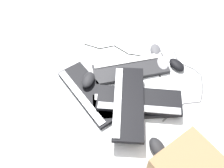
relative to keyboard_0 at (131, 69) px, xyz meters
name	(u,v)px	position (x,y,z in m)	size (l,w,h in m)	color
ground_plane	(112,98)	(-0.22, 0.04, -0.01)	(3.20, 3.20, 0.00)	white
keyboard_0	(131,69)	(0.00, 0.00, 0.00)	(0.35, 0.45, 0.03)	#232326
keyboard_1	(89,93)	(-0.24, 0.17, 0.00)	(0.38, 0.44, 0.03)	black
keyboard_2	(135,105)	(-0.24, -0.09, 0.00)	(0.30, 0.46, 0.03)	black
keyboard_3	(139,101)	(-0.23, -0.11, 0.03)	(0.24, 0.46, 0.03)	black
keyboard_4	(128,102)	(-0.27, -0.06, 0.06)	(0.46, 0.25, 0.03)	black
mouse_0	(88,80)	(-0.18, 0.20, 0.04)	(0.11, 0.07, 0.04)	black
mouse_1	(158,148)	(-0.44, -0.25, 0.01)	(0.11, 0.07, 0.04)	black
mouse_2	(163,63)	(0.09, -0.17, 0.01)	(0.11, 0.07, 0.04)	#B7B7BC
mouse_3	(155,50)	(0.19, -0.11, 0.01)	(0.11, 0.07, 0.04)	#4C4C51
mouse_4	(177,65)	(0.11, -0.26, 0.01)	(0.11, 0.07, 0.04)	black
cable_0	(188,85)	(-0.01, -0.34, -0.01)	(0.53, 0.21, 0.01)	#59595B
cable_1	(126,54)	(0.11, 0.06, -0.01)	(0.17, 0.53, 0.01)	black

